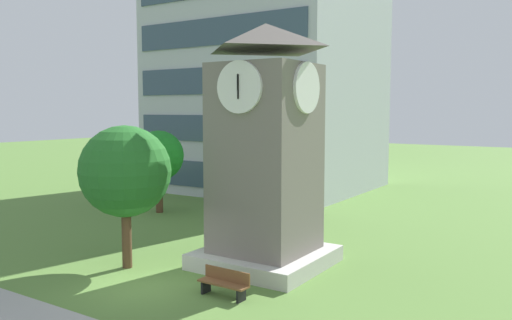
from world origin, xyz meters
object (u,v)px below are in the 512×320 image
object	(u,v)px
clock_tower	(265,161)
park_bench	(224,283)
tree_by_building	(125,172)
tree_near_tower	(159,156)

from	to	relation	value
clock_tower	park_bench	size ratio (longest dim) A/B	5.12
clock_tower	tree_by_building	size ratio (longest dim) A/B	1.69
park_bench	tree_near_tower	world-z (taller)	tree_near_tower
park_bench	tree_by_building	xyz separation A→B (m)	(-5.00, 0.50, 3.25)
clock_tower	tree_near_tower	size ratio (longest dim) A/B	1.91
tree_near_tower	tree_by_building	bearing A→B (deg)	-53.04
tree_by_building	tree_near_tower	world-z (taller)	tree_by_building
tree_by_building	tree_near_tower	xyz separation A→B (m)	(-6.53, 8.67, -0.37)
park_bench	tree_near_tower	xyz separation A→B (m)	(-11.52, 9.17, 2.88)
tree_by_building	tree_near_tower	distance (m)	10.86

